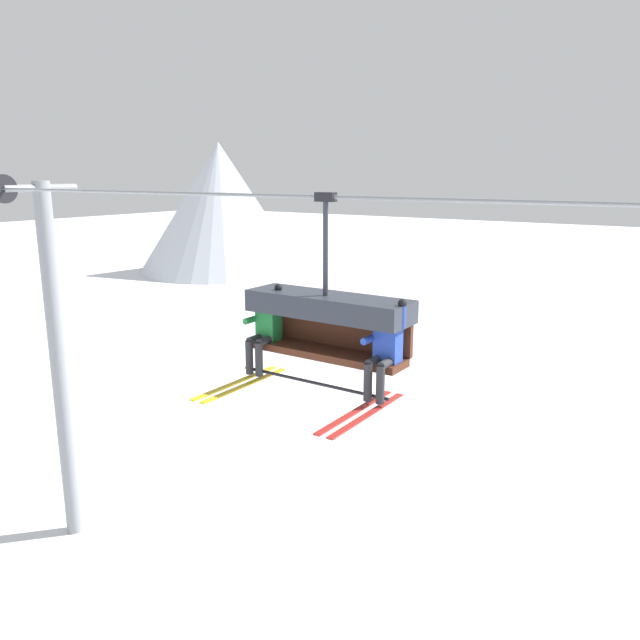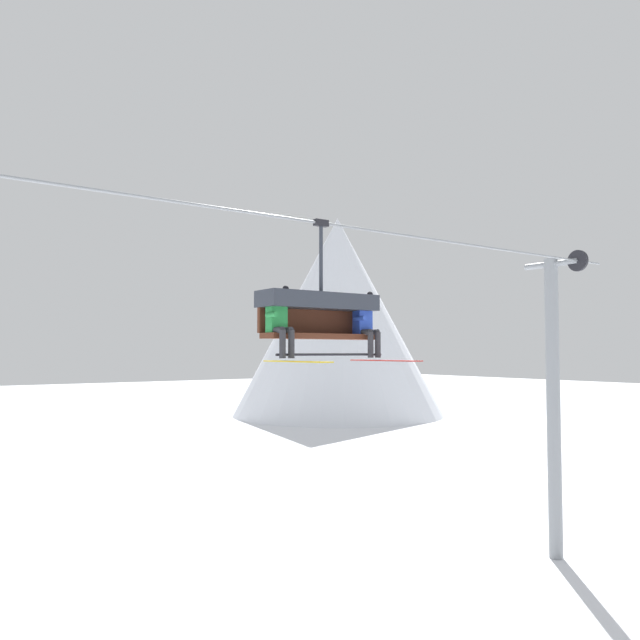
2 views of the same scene
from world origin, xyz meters
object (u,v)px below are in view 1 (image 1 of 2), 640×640
object	(u,v)px
lift_tower_near	(57,357)
skier_blue	(383,350)
chairlift_chair	(328,316)
skier_green	(264,329)

from	to	relation	value
lift_tower_near	skier_blue	size ratio (longest dim) A/B	4.78
chairlift_chair	skier_blue	size ratio (longest dim) A/B	1.47
chairlift_chair	skier_green	bearing A→B (deg)	-167.43
lift_tower_near	skier_blue	distance (m)	8.74
chairlift_chair	skier_blue	world-z (taller)	chairlift_chair
skier_green	skier_blue	xyz separation A→B (m)	(1.93, 0.00, 0.00)
skier_green	skier_blue	bearing A→B (deg)	0.00
lift_tower_near	skier_green	world-z (taller)	lift_tower_near
chairlift_chair	lift_tower_near	bearing A→B (deg)	174.63
chairlift_chair	skier_green	distance (m)	1.02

